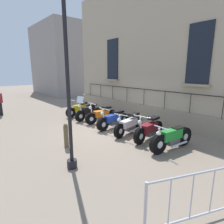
# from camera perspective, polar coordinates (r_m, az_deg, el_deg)

# --- Properties ---
(ground_plane) EXTENTS (60.00, 60.00, 0.00)m
(ground_plane) POSITION_cam_1_polar(r_m,az_deg,el_deg) (8.74, -0.90, -5.29)
(ground_plane) COLOR gray
(building_facade) EXTENTS (0.82, 12.39, 7.50)m
(building_facade) POSITION_cam_1_polar(r_m,az_deg,el_deg) (10.38, 11.85, 17.59)
(building_facade) COLOR tan
(building_facade) RESTS_ON ground_plane
(motorcycle_yellow) EXTENTS (1.93, 0.69, 1.04)m
(motorcycle_yellow) POSITION_cam_1_polar(r_m,az_deg,el_deg) (11.30, -9.89, 0.81)
(motorcycle_yellow) COLOR black
(motorcycle_yellow) RESTS_ON ground_plane
(motorcycle_black) EXTENTS (1.89, 0.63, 1.37)m
(motorcycle_black) POSITION_cam_1_polar(r_m,az_deg,el_deg) (10.36, -7.13, 0.03)
(motorcycle_black) COLOR black
(motorcycle_black) RESTS_ON ground_plane
(motorcycle_orange) EXTENTS (1.94, 0.74, 1.09)m
(motorcycle_orange) POSITION_cam_1_polar(r_m,az_deg,el_deg) (9.69, -3.14, -0.97)
(motorcycle_orange) COLOR black
(motorcycle_orange) RESTS_ON ground_plane
(motorcycle_blue) EXTENTS (1.97, 0.73, 1.03)m
(motorcycle_blue) POSITION_cam_1_polar(r_m,az_deg,el_deg) (8.79, 0.44, -2.42)
(motorcycle_blue) COLOR black
(motorcycle_blue) RESTS_ON ground_plane
(motorcycle_white) EXTENTS (2.03, 0.70, 0.97)m
(motorcycle_white) POSITION_cam_1_polar(r_m,az_deg,el_deg) (8.07, 5.36, -3.92)
(motorcycle_white) COLOR black
(motorcycle_white) RESTS_ON ground_plane
(motorcycle_maroon) EXTENTS (1.95, 0.74, 1.07)m
(motorcycle_maroon) POSITION_cam_1_polar(r_m,az_deg,el_deg) (7.49, 11.42, -5.32)
(motorcycle_maroon) COLOR black
(motorcycle_maroon) RESTS_ON ground_plane
(motorcycle_green) EXTENTS (2.04, 0.64, 0.91)m
(motorcycle_green) POSITION_cam_1_polar(r_m,az_deg,el_deg) (6.79, 18.01, -7.62)
(motorcycle_green) COLOR black
(motorcycle_green) RESTS_ON ground_plane
(lamppost) EXTENTS (0.37, 0.37, 5.04)m
(lamppost) POSITION_cam_1_polar(r_m,az_deg,el_deg) (4.93, -13.92, 16.59)
(lamppost) COLOR black
(lamppost) RESTS_ON ground_plane
(crowd_barrier) EXTENTS (2.11, 0.90, 1.05)m
(crowd_barrier) POSITION_cam_1_polar(r_m,az_deg,el_deg) (3.90, 26.04, -22.10)
(crowd_barrier) COLOR #B7B7BF
(crowd_barrier) RESTS_ON ground_plane
(bollard) EXTENTS (0.16, 0.16, 0.88)m
(bollard) POSITION_cam_1_polar(r_m,az_deg,el_deg) (6.84, -14.02, -7.00)
(bollard) COLOR brown
(bollard) RESTS_ON ground_plane
(pedestrian_standing) EXTENTS (0.30, 0.52, 1.60)m
(pedestrian_standing) POSITION_cam_1_polar(r_m,az_deg,el_deg) (13.06, -31.43, 2.93)
(pedestrian_standing) COLOR black
(pedestrian_standing) RESTS_ON ground_plane
(distant_building) EXTENTS (3.51, 7.49, 7.60)m
(distant_building) POSITION_cam_1_polar(r_m,az_deg,el_deg) (22.71, -16.63, 15.05)
(distant_building) COLOR gray
(distant_building) RESTS_ON ground_plane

